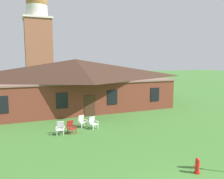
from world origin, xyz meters
TOP-DOWN VIEW (x-y plane):
  - brick_building at (0.00, 20.45)m, footprint 21.37×10.40m
  - dome_tower at (-2.52, 39.84)m, footprint 5.18×5.18m
  - lawn_chair_by_porch at (-3.52, 10.94)m, footprint 0.73×0.78m
  - lawn_chair_near_door at (-2.72, 10.93)m, footprint 0.75×0.80m
  - lawn_chair_left_end at (-1.51, 12.21)m, footprint 0.72×0.77m
  - lawn_chair_middle at (-0.80, 11.42)m, footprint 0.74×0.79m
  - fire_hydrant at (1.66, 2.41)m, footprint 0.36×0.28m

SIDE VIEW (x-z plane):
  - fire_hydrant at x=1.66m, z-range -0.02..0.77m
  - lawn_chair_by_porch at x=-3.52m, z-range 0.02..0.98m
  - lawn_chair_near_door at x=-2.72m, z-range 0.02..0.98m
  - lawn_chair_left_end at x=-1.51m, z-range 0.02..0.98m
  - lawn_chair_middle at x=-0.80m, z-range 0.02..0.98m
  - brick_building at x=0.00m, z-range 0.05..5.73m
  - dome_tower at x=-2.52m, z-range -0.82..18.39m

